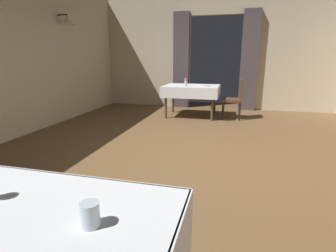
% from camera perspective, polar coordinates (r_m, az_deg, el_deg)
% --- Properties ---
extents(ground, '(10.08, 10.08, 0.00)m').
position_cam_1_polar(ground, '(3.65, 4.19, -7.64)').
color(ground, brown).
extents(wall_back, '(6.40, 0.27, 3.00)m').
position_cam_1_polar(wall_back, '(7.53, 10.27, 15.47)').
color(wall_back, beige).
rests_on(wall_back, ground).
extents(dining_table_mid, '(1.32, 0.97, 0.75)m').
position_cam_1_polar(dining_table_mid, '(6.31, 5.16, 8.01)').
color(dining_table_mid, '#4C3D2D').
rests_on(dining_table_mid, ground).
extents(chair_mid_right, '(0.44, 0.44, 0.93)m').
position_cam_1_polar(chair_mid_right, '(6.27, 14.65, 6.24)').
color(chair_mid_right, black).
rests_on(chair_mid_right, ground).
extents(glass_near_b, '(0.07, 0.07, 0.10)m').
position_cam_1_polar(glass_near_b, '(1.09, -16.73, -18.10)').
color(glass_near_b, silver).
rests_on(glass_near_b, dining_table_near).
extents(flower_vase_mid, '(0.07, 0.07, 0.19)m').
position_cam_1_polar(flower_vase_mid, '(6.13, 3.91, 9.68)').
color(flower_vase_mid, silver).
rests_on(flower_vase_mid, dining_table_mid).
extents(plate_mid_b, '(0.22, 0.22, 0.01)m').
position_cam_1_polar(plate_mid_b, '(6.20, 8.39, 8.71)').
color(plate_mid_b, white).
rests_on(plate_mid_b, dining_table_mid).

